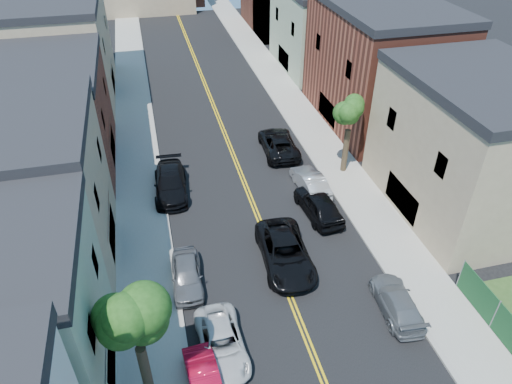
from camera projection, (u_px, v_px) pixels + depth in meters
sidewalk_left at (134, 134)px, 41.59m from camera, size 3.20×100.00×0.15m
sidewalk_right at (302, 115)px, 44.67m from camera, size 3.20×100.00×0.15m
curb_left at (154, 132)px, 41.93m from camera, size 0.30×100.00×0.15m
curb_right at (285, 117)px, 44.33m from camera, size 0.30×100.00×0.15m
bldg_left_tan_near at (19, 203)px, 26.00m from camera, size 9.00×10.00×9.00m
bldg_left_brick at (45, 122)px, 34.96m from camera, size 9.00×12.00×8.00m
bldg_left_tan_far at (60, 51)px, 45.57m from camera, size 9.00×16.00×9.50m
bldg_right_tan at (472, 150)px, 30.65m from camera, size 9.00×12.00×9.00m
bldg_right_brick at (378, 67)px, 41.40m from camera, size 9.00×14.00×10.00m
bldg_right_palegrn at (322, 30)px, 52.88m from camera, size 9.00×12.00×8.50m
tree_left_mid at (131, 307)px, 17.30m from camera, size 5.20×5.20×9.29m
tree_right_far at (352, 104)px, 33.48m from camera, size 4.40×4.40×8.03m
red_sedan at (205, 384)px, 21.24m from camera, size 1.69×4.11×1.32m
white_pickup at (222, 343)px, 23.02m from camera, size 2.29×4.80×1.32m
grey_car_left at (187, 275)px, 26.70m from camera, size 1.93×4.34×1.45m
black_car_left at (170, 183)px, 34.05m from camera, size 2.67×5.82×1.65m
grey_car_right at (397, 302)px, 25.16m from camera, size 2.25×4.70×1.32m
black_car_right at (319, 204)px, 31.90m from camera, size 2.44×5.16×1.70m
silver_car_right at (310, 182)px, 34.27m from camera, size 1.87×4.65×1.50m
dark_car_right_far at (278, 143)px, 38.84m from camera, size 2.97×5.95×1.62m
black_suv_lane at (285, 253)px, 28.03m from camera, size 3.11×6.19×1.68m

